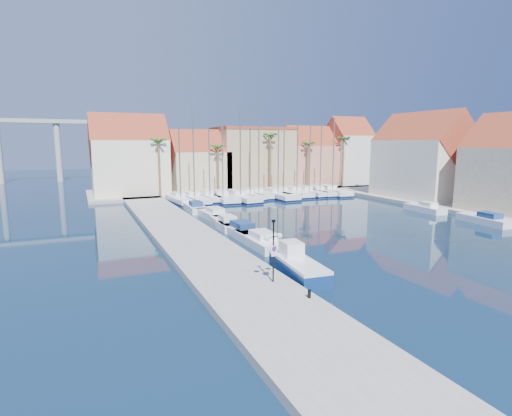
{
  "coord_description": "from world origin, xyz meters",
  "views": [
    {
      "loc": [
        -18.05,
        -23.44,
        9.16
      ],
      "look_at": [
        -2.8,
        10.74,
        3.0
      ],
      "focal_mm": 28.0,
      "sensor_mm": 36.0,
      "label": 1
    }
  ],
  "objects": [
    {
      "name": "sailboat_12",
      "position": [
        22.88,
        35.69,
        0.59
      ],
      "size": [
        3.5,
        10.75,
        13.5
      ],
      "rotation": [
        0.0,
        0.0,
        -0.07
      ],
      "color": "white",
      "rests_on": "ground"
    },
    {
      "name": "building_2",
      "position": [
        13.0,
        48.0,
        6.26
      ],
      "size": [
        14.2,
        10.2,
        11.5
      ],
      "color": "tan",
      "rests_on": "shore_north"
    },
    {
      "name": "bollard",
      "position": [
        -6.6,
        -5.14,
        0.74
      ],
      "size": [
        0.19,
        0.19,
        0.48
      ],
      "primitive_type": "cylinder",
      "color": "black",
      "rests_on": "quay_west"
    },
    {
      "name": "fishing_boat",
      "position": [
        -4.5,
        -0.15,
        0.72
      ],
      "size": [
        2.63,
        6.32,
        2.15
      ],
      "rotation": [
        0.0,
        0.0,
        -0.1
      ],
      "color": "navy",
      "rests_on": "ground"
    },
    {
      "name": "palm_4",
      "position": [
        30.0,
        42.0,
        9.55
      ],
      "size": [
        2.6,
        2.6,
        10.65
      ],
      "color": "brown",
      "rests_on": "shore_north"
    },
    {
      "name": "motorboat_east_1",
      "position": [
        23.99,
        15.33,
        0.51
      ],
      "size": [
        2.25,
        6.08,
        1.4
      ],
      "rotation": [
        0.0,
        0.0,
        -0.06
      ],
      "color": "white",
      "rests_on": "ground"
    },
    {
      "name": "motorboat_west_4",
      "position": [
        -3.91,
        28.52,
        0.51
      ],
      "size": [
        2.42,
        6.64,
        1.4
      ],
      "rotation": [
        0.0,
        0.0,
        -0.05
      ],
      "color": "white",
      "rests_on": "ground"
    },
    {
      "name": "building_6",
      "position": [
        32.0,
        24.0,
        6.52
      ],
      "size": [
        9.0,
        14.3,
        13.5
      ],
      "color": "beige",
      "rests_on": "shore_east"
    },
    {
      "name": "sailboat_10",
      "position": [
        18.53,
        36.48,
        0.59
      ],
      "size": [
        3.31,
        9.9,
        12.54
      ],
      "rotation": [
        0.0,
        0.0,
        0.08
      ],
      "color": "white",
      "rests_on": "ground"
    },
    {
      "name": "motorboat_east_0",
      "position": [
        23.99,
        6.63,
        0.51
      ],
      "size": [
        2.69,
        6.62,
        1.4
      ],
      "rotation": [
        0.0,
        0.0,
        -0.1
      ],
      "color": "white",
      "rests_on": "ground"
    },
    {
      "name": "sailboat_11",
      "position": [
        20.53,
        36.01,
        0.6
      ],
      "size": [
        2.49,
        9.37,
        12.76
      ],
      "rotation": [
        0.0,
        0.0,
        -0.0
      ],
      "color": "white",
      "rests_on": "ground"
    },
    {
      "name": "ground",
      "position": [
        0.0,
        0.0,
        0.0
      ],
      "size": [
        260.0,
        260.0,
        0.0
      ],
      "primitive_type": "plane",
      "color": "#081E32",
      "rests_on": "ground"
    },
    {
      "name": "building_4",
      "position": [
        34.0,
        46.0,
        6.97
      ],
      "size": [
        8.3,
        8.0,
        14.0
      ],
      "color": "silver",
      "rests_on": "shore_north"
    },
    {
      "name": "shore_east",
      "position": [
        32.0,
        15.0,
        0.25
      ],
      "size": [
        12.0,
        60.0,
        0.5
      ],
      "primitive_type": "cube",
      "color": "gray",
      "rests_on": "ground"
    },
    {
      "name": "sailboat_7",
      "position": [
        11.93,
        35.53,
        0.57
      ],
      "size": [
        3.28,
        11.23,
        13.02
      ],
      "rotation": [
        0.0,
        0.0,
        0.03
      ],
      "color": "white",
      "rests_on": "ground"
    },
    {
      "name": "shore_north",
      "position": [
        10.0,
        48.0,
        0.25
      ],
      "size": [
        54.0,
        16.0,
        0.5
      ],
      "primitive_type": "cube",
      "color": "gray",
      "rests_on": "ground"
    },
    {
      "name": "palm_2",
      "position": [
        14.0,
        42.0,
        10.02
      ],
      "size": [
        2.6,
        2.6,
        11.15
      ],
      "color": "brown",
      "rests_on": "shore_north"
    },
    {
      "name": "motorboat_west_0",
      "position": [
        -3.51,
        8.35,
        0.51
      ],
      "size": [
        2.38,
        7.34,
        1.4
      ],
      "rotation": [
        0.0,
        0.0,
        0.0
      ],
      "color": "white",
      "rests_on": "ground"
    },
    {
      "name": "sailboat_3",
      "position": [
        2.56,
        36.1,
        0.57
      ],
      "size": [
        3.22,
        10.72,
        12.27
      ],
      "rotation": [
        0.0,
        0.0,
        -0.04
      ],
      "color": "white",
      "rests_on": "ground"
    },
    {
      "name": "motorboat_west_3",
      "position": [
        -3.24,
        22.54,
        0.51
      ],
      "size": [
        2.6,
        7.0,
        1.4
      ],
      "rotation": [
        0.0,
        0.0,
        0.06
      ],
      "color": "white",
      "rests_on": "ground"
    },
    {
      "name": "sailboat_8",
      "position": [
        13.71,
        36.7,
        0.58
      ],
      "size": [
        2.79,
        9.06,
        11.23
      ],
      "rotation": [
        0.0,
        0.0,
        -0.05
      ],
      "color": "white",
      "rests_on": "ground"
    },
    {
      "name": "palm_0",
      "position": [
        -6.0,
        42.0,
        9.08
      ],
      "size": [
        2.6,
        2.6,
        10.15
      ],
      "color": "brown",
      "rests_on": "shore_north"
    },
    {
      "name": "quay_west",
      "position": [
        -9.0,
        13.5,
        0.25
      ],
      "size": [
        6.0,
        77.0,
        0.5
      ],
      "primitive_type": "cube",
      "color": "gray",
      "rests_on": "ground"
    },
    {
      "name": "sailboat_1",
      "position": [
        -1.97,
        36.42,
        0.61
      ],
      "size": [
        3.01,
        10.07,
        14.26
      ],
      "rotation": [
        0.0,
        0.0,
        0.04
      ],
      "color": "white",
      "rests_on": "ground"
    },
    {
      "name": "building_0",
      "position": [
        -10.0,
        47.0,
        6.52
      ],
      "size": [
        12.3,
        9.0,
        13.5
      ],
      "color": "beige",
      "rests_on": "shore_north"
    },
    {
      "name": "sailboat_2",
      "position": [
        0.71,
        37.01,
        0.61
      ],
      "size": [
        2.34,
        8.33,
        12.26
      ],
      "rotation": [
        0.0,
        0.0,
        0.02
      ],
      "color": "white",
      "rests_on": "ground"
    },
    {
      "name": "sailboat_4",
      "position": [
        5.18,
        35.36,
        0.6
      ],
      "size": [
        3.72,
        11.03,
        14.76
      ],
      "rotation": [
        0.0,
        0.0,
        0.08
      ],
      "color": "white",
      "rests_on": "ground"
    },
    {
      "name": "building_1",
      "position": [
        2.0,
        47.0,
        5.3
      ],
      "size": [
        10.3,
        8.0,
        11.0
      ],
      "color": "tan",
      "rests_on": "shore_north"
    },
    {
      "name": "lamp_post",
      "position": [
        -7.29,
        -1.96,
        3.12
      ],
      "size": [
        1.34,
        0.57,
        4.0
      ],
      "rotation": [
        0.0,
        0.0,
        0.21
      ],
      "color": "black",
      "rests_on": "quay_west"
    },
    {
      "name": "sailboat_5",
      "position": [
        7.41,
        36.48,
        0.66
      ],
      "size": [
        2.46,
        8.39,
        14.48
      ],
      "rotation": [
        0.0,
        0.0,
        0.03
      ],
      "color": "white",
      "rests_on": "ground"
    },
    {
      "name": "building_3",
      "position": [
        25.0,
        47.0,
        5.86
      ],
      "size": [
        10.3,
        8.0,
        12.0
      ],
      "color": "tan",
      "rests_on": "shore_north"
    },
    {
      "name": "sailboat_6",
      "position": [
        9.21,
        37.04,
        0.67
      ],
      "size": [
        2.29,
        8.35,
        14.93
      ],
      "rotation": [
        0.0,
        0.0,
        0.01
      ],
      "color": "white",
      "rests_on": "ground"
    },
    {
      "name": "sailboat_9",
      "position": [
        16.1,
        36.4,
        0.59
      ],
      "size": [
        2.99,
        9.65,
        12.07
      ],
      "rotation": [
        0.0,
        0.0,
        -0.05
      ],
      "color": "white",
      "rests_on": "ground"
    },
    {
      "name": "motorboat_west_2",
      "position": [
        -3.61,
        16.97,
        0.51
      ],
      "size": [
        2.54,
        6.76,
        1.4
      ],
      "rotation": [
        0.0,
        0.0,
        -0.06
      ],
      "color": "white",
      "rests_on": "ground"
    },
    {
      "name": "palm_1",
      "position": [
        4.0,
        42.0,
        8.14
      ],
      "size": [
        2.6,
        2.6,
        9.15
      ],
      "color": "brown",
      "rests_on": "shore_north"
    },
    {
      "name": "motorboat_west_1",
      "position": [
        -3.51,
        13.19,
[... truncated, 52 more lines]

